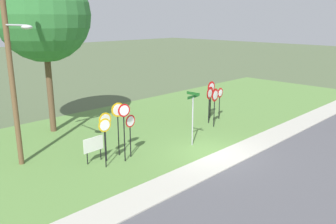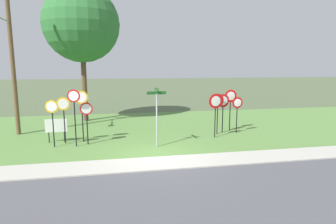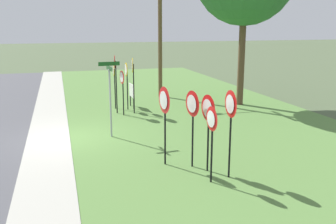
{
  "view_description": "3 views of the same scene",
  "coord_description": "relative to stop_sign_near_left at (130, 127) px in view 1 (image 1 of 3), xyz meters",
  "views": [
    {
      "loc": [
        -13.37,
        -10.07,
        6.71
      ],
      "look_at": [
        0.69,
        3.91,
        1.38
      ],
      "focal_mm": 37.16,
      "sensor_mm": 36.0,
      "label": 1
    },
    {
      "loc": [
        -1.76,
        -11.8,
        4.03
      ],
      "look_at": [
        1.26,
        4.02,
        1.37
      ],
      "focal_mm": 29.91,
      "sensor_mm": 36.0,
      "label": 2
    },
    {
      "loc": [
        14.45,
        -0.26,
        4.36
      ],
      "look_at": [
        1.51,
        3.54,
        1.19
      ],
      "focal_mm": 40.02,
      "sensor_mm": 36.0,
      "label": 3
    }
  ],
  "objects": [
    {
      "name": "ground_plane",
      "position": [
        3.2,
        -2.64,
        -1.6
      ],
      "size": [
        160.0,
        160.0,
        0.0
      ],
      "primitive_type": "plane",
      "color": "#4C5B3D"
    },
    {
      "name": "stop_sign_far_left",
      "position": [
        -1.17,
        0.42,
        0.2
      ],
      "size": [
        0.69,
        0.09,
        2.43
      ],
      "rotation": [
        0.0,
        0.0,
        -0.01
      ],
      "color": "black",
      "rests_on": "grass_median"
    },
    {
      "name": "utility_pole",
      "position": [
        -4.22,
        2.87,
        3.25
      ],
      "size": [
        2.1,
        2.5,
        8.91
      ],
      "color": "brown",
      "rests_on": "grass_median"
    },
    {
      "name": "yield_sign_near_left",
      "position": [
        8.42,
        1.61,
        0.36
      ],
      "size": [
        0.77,
        0.1,
        2.56
      ],
      "rotation": [
        0.0,
        0.0,
        -0.02
      ],
      "color": "black",
      "rests_on": "grass_median"
    },
    {
      "name": "oak_tree_left",
      "position": [
        -0.71,
        6.63,
        5.3
      ],
      "size": [
        5.3,
        5.3,
        9.53
      ],
      "color": "brown",
      "rests_on": "grass_median"
    },
    {
      "name": "yield_sign_far_left",
      "position": [
        7.79,
        1.2,
        0.18
      ],
      "size": [
        0.79,
        0.14,
        2.34
      ],
      "rotation": [
        0.0,
        0.0,
        0.13
      ],
      "color": "black",
      "rests_on": "grass_median"
    },
    {
      "name": "yield_sign_near_right",
      "position": [
        7.33,
        0.88,
        0.23
      ],
      "size": [
        0.79,
        0.17,
        2.4
      ],
      "rotation": [
        0.0,
        0.0,
        0.18
      ],
      "color": "black",
      "rests_on": "grass_median"
    },
    {
      "name": "stop_sign_far_right",
      "position": [
        -1.61,
        -0.16,
        0.13
      ],
      "size": [
        0.63,
        0.11,
        2.36
      ],
      "rotation": [
        0.0,
        0.0,
        -0.08
      ],
      "color": "black",
      "rests_on": "grass_median"
    },
    {
      "name": "yield_sign_center",
      "position": [
        8.6,
        0.98,
        0.05
      ],
      "size": [
        0.68,
        0.11,
        2.17
      ],
      "rotation": [
        0.0,
        0.0,
        0.06
      ],
      "color": "black",
      "rests_on": "grass_median"
    },
    {
      "name": "notice_board",
      "position": [
        -1.65,
        0.77,
        -0.73
      ],
      "size": [
        1.1,
        0.07,
        1.25
      ],
      "rotation": [
        0.0,
        0.0,
        0.03
      ],
      "color": "black",
      "rests_on": "grass_median"
    },
    {
      "name": "sidewalk_strip",
      "position": [
        3.2,
        -3.44,
        -1.57
      ],
      "size": [
        44.0,
        1.6,
        0.06
      ],
      "primitive_type": "cube",
      "color": "#ADAA9E",
      "rests_on": "ground_plane"
    },
    {
      "name": "yield_sign_far_right",
      "position": [
        6.91,
        0.13,
        0.31
      ],
      "size": [
        0.83,
        0.14,
        2.49
      ],
      "rotation": [
        0.0,
        0.0,
        0.13
      ],
      "color": "black",
      "rests_on": "grass_median"
    },
    {
      "name": "stop_sign_far_center",
      "position": [
        -0.55,
        -0.23,
        0.47
      ],
      "size": [
        0.62,
        0.13,
        2.86
      ],
      "rotation": [
        0.0,
        0.0,
        -0.16
      ],
      "color": "black",
      "rests_on": "grass_median"
    },
    {
      "name": "road_asphalt",
      "position": [
        3.2,
        -7.44,
        -1.59
      ],
      "size": [
        44.0,
        6.4,
        0.01
      ],
      "primitive_type": "cube",
      "color": "#4C4C51",
      "rests_on": "ground_plane"
    },
    {
      "name": "street_name_post",
      "position": [
        3.43,
        -1.05,
        0.2
      ],
      "size": [
        0.96,
        0.81,
        2.95
      ],
      "rotation": [
        0.0,
        0.0,
        0.09
      ],
      "color": "#9EA0A8",
      "rests_on": "grass_median"
    },
    {
      "name": "stop_sign_near_left",
      "position": [
        0.0,
        0.0,
        0.0
      ],
      "size": [
        0.63,
        0.12,
        2.18
      ],
      "rotation": [
        0.0,
        0.0,
        0.13
      ],
      "color": "black",
      "rests_on": "grass_median"
    },
    {
      "name": "grass_median",
      "position": [
        3.2,
        3.36,
        -1.58
      ],
      "size": [
        44.0,
        12.0,
        0.04
      ],
      "primitive_type": "cube",
      "color": "#567F3D",
      "rests_on": "ground_plane"
    },
    {
      "name": "stop_sign_near_right",
      "position": [
        -0.28,
        0.58,
        0.43
      ],
      "size": [
        0.71,
        0.13,
        2.74
      ],
      "rotation": [
        0.0,
        0.0,
        -0.15
      ],
      "color": "black",
      "rests_on": "grass_median"
    }
  ]
}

